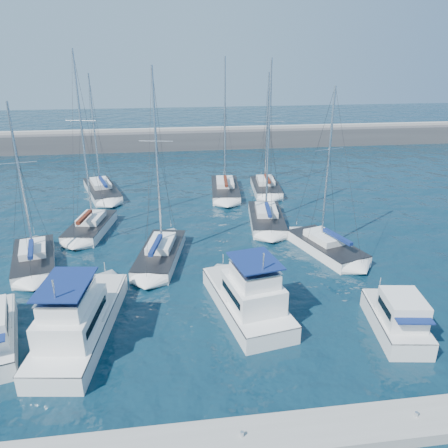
{
  "coord_description": "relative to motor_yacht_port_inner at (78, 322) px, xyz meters",
  "views": [
    {
      "loc": [
        -2.67,
        -24.78,
        16.04
      ],
      "look_at": [
        1.75,
        7.51,
        3.0
      ],
      "focal_mm": 35.0,
      "sensor_mm": 36.0,
      "label": 1
    }
  ],
  "objects": [
    {
      "name": "sailboat_back_c",
      "position": [
        17.5,
        27.04,
        -0.61
      ],
      "size": [
        3.73,
        7.77,
        14.08
      ],
      "rotation": [
        0.0,
        0.0,
        -0.09
      ],
      "color": "white",
      "rests_on": "ground"
    },
    {
      "name": "motor_yacht_port_inner",
      "position": [
        0.0,
        0.0,
        0.0
      ],
      "size": [
        4.8,
        10.87,
        4.69
      ],
      "rotation": [
        0.0,
        0.0,
        -0.14
      ],
      "color": "white",
      "rests_on": "ground"
    },
    {
      "name": "motor_yacht_stbd_inner",
      "position": [
        10.47,
        1.22,
        -0.0
      ],
      "size": [
        5.05,
        9.25,
        4.69
      ],
      "rotation": [
        0.0,
        0.0,
        0.19
      ],
      "color": "white",
      "rests_on": "ground"
    },
    {
      "name": "dock_cleat_near_stbd",
      "position": [
        16.26,
        -8.89,
        -0.41
      ],
      "size": [
        0.16,
        0.16,
        0.25
      ],
      "primitive_type": "cylinder",
      "color": "silver",
      "rests_on": "dock"
    },
    {
      "name": "sailboat_mid_c",
      "position": [
        4.78,
        9.97,
        -0.6
      ],
      "size": [
        4.57,
        8.67,
        15.4
      ],
      "rotation": [
        0.0,
        0.0,
        -0.21
      ],
      "color": "white",
      "rests_on": "ground"
    },
    {
      "name": "sailboat_back_b",
      "position": [
        12.51,
        26.94,
        -0.61
      ],
      "size": [
        4.02,
        9.39,
        15.77
      ],
      "rotation": [
        0.0,
        0.0,
        -0.1
      ],
      "color": "silver",
      "rests_on": "ground"
    },
    {
      "name": "sailboat_mid_d",
      "position": [
        15.2,
        16.66,
        -0.6
      ],
      "size": [
        4.22,
        8.5,
        15.76
      ],
      "rotation": [
        0.0,
        0.0,
        -0.13
      ],
      "color": "silver",
      "rests_on": "ground"
    },
    {
      "name": "motor_yacht_stbd_outer",
      "position": [
        18.94,
        -2.07,
        -0.19
      ],
      "size": [
        3.42,
        6.19,
        3.2
      ],
      "rotation": [
        0.0,
        0.0,
        -0.15
      ],
      "color": "silver",
      "rests_on": "ground"
    },
    {
      "name": "sailboat_mid_b",
      "position": [
        -1.73,
        16.82,
        -0.57
      ],
      "size": [
        4.39,
        7.62,
        16.52
      ],
      "rotation": [
        0.0,
        0.0,
        -0.19
      ],
      "color": "silver",
      "rests_on": "ground"
    },
    {
      "name": "sailboat_mid_a",
      "position": [
        -5.21,
        10.37,
        -0.63
      ],
      "size": [
        4.7,
        8.04,
        13.02
      ],
      "rotation": [
        0.0,
        0.0,
        0.23
      ],
      "color": "white",
      "rests_on": "ground"
    },
    {
      "name": "sailboat_mid_e",
      "position": [
        18.73,
        9.45,
        -0.61
      ],
      "size": [
        5.19,
        8.07,
        13.9
      ],
      "rotation": [
        0.0,
        0.0,
        0.31
      ],
      "color": "white",
      "rests_on": "ground"
    },
    {
      "name": "dock",
      "position": [
        8.26,
        -8.89,
        -0.83
      ],
      "size": [
        40.0,
        2.2,
        0.6
      ],
      "primitive_type": "cube",
      "color": "gray",
      "rests_on": "ground"
    },
    {
      "name": "breakwater",
      "position": [
        8.26,
        54.11,
        -0.08
      ],
      "size": [
        160.0,
        6.0,
        4.45
      ],
      "color": "#424244",
      "rests_on": "ground"
    },
    {
      "name": "sailboat_back_a",
      "position": [
        -2.09,
        28.53,
        -0.63
      ],
      "size": [
        5.58,
        9.76,
        14.02
      ],
      "rotation": [
        0.0,
        0.0,
        0.29
      ],
      "color": "white",
      "rests_on": "ground"
    },
    {
      "name": "dock_cleat_centre",
      "position": [
        8.26,
        -8.89,
        -0.41
      ],
      "size": [
        0.16,
        0.16,
        0.25
      ],
      "primitive_type": "cylinder",
      "color": "silver",
      "rests_on": "dock"
    },
    {
      "name": "ground",
      "position": [
        8.26,
        2.11,
        -1.13
      ],
      "size": [
        220.0,
        220.0,
        0.0
      ],
      "primitive_type": "plane",
      "color": "black",
      "rests_on": "ground"
    }
  ]
}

